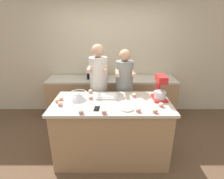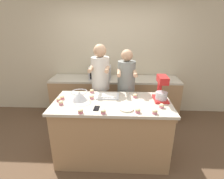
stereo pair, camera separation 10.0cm
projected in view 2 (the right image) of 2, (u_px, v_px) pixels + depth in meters
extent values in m
plane|color=brown|center=(112.00, 154.00, 2.91)|extent=(16.00, 16.00, 0.00)
cube|color=beige|center=(115.00, 56.00, 4.01)|extent=(10.00, 0.06, 2.70)
cube|color=#A87F56|center=(112.00, 131.00, 2.75)|extent=(1.67, 0.79, 0.92)
cube|color=beige|center=(112.00, 103.00, 2.59)|extent=(1.74, 0.84, 0.04)
cube|color=#A87F56|center=(115.00, 98.00, 4.00)|extent=(2.80, 0.60, 0.88)
cube|color=beige|center=(115.00, 79.00, 3.84)|extent=(2.80, 0.60, 0.04)
cylinder|color=brown|center=(101.00, 111.00, 3.36)|extent=(0.25, 0.25, 0.93)
cylinder|color=silver|center=(100.00, 73.00, 3.09)|extent=(0.32, 0.32, 0.57)
sphere|color=tan|center=(100.00, 51.00, 2.95)|extent=(0.22, 0.22, 0.22)
cylinder|color=tan|center=(91.00, 69.00, 2.90)|extent=(0.06, 0.34, 0.06)
cylinder|color=tan|center=(107.00, 69.00, 2.88)|extent=(0.06, 0.34, 0.06)
cylinder|color=#232328|center=(125.00, 113.00, 3.35)|extent=(0.24, 0.24, 0.88)
cylinder|color=gray|center=(126.00, 77.00, 3.09)|extent=(0.31, 0.31, 0.56)
sphere|color=tan|center=(127.00, 55.00, 2.96)|extent=(0.20, 0.20, 0.20)
cylinder|color=tan|center=(119.00, 73.00, 2.90)|extent=(0.06, 0.34, 0.06)
cylinder|color=tan|center=(135.00, 73.00, 2.89)|extent=(0.06, 0.34, 0.06)
cube|color=red|center=(160.00, 99.00, 2.64)|extent=(0.20, 0.30, 0.03)
cylinder|color=red|center=(160.00, 88.00, 2.70)|extent=(0.07, 0.07, 0.25)
cube|color=red|center=(163.00, 80.00, 2.52)|extent=(0.13, 0.26, 0.10)
cylinder|color=#BCBCC1|center=(161.00, 96.00, 2.58)|extent=(0.17, 0.17, 0.11)
cone|color=#BCBCC1|center=(79.00, 96.00, 2.61)|extent=(0.24, 0.24, 0.14)
torus|color=#BCBCC1|center=(79.00, 92.00, 2.59)|extent=(0.25, 0.25, 0.01)
cube|color=silver|center=(108.00, 96.00, 2.75)|extent=(0.35, 0.24, 0.02)
cube|color=white|center=(108.00, 95.00, 2.74)|extent=(0.28, 0.19, 0.02)
cube|color=#B7B7BC|center=(100.00, 72.00, 3.80)|extent=(0.46, 0.34, 0.27)
cube|color=black|center=(97.00, 74.00, 3.64)|extent=(0.31, 0.01, 0.21)
cube|color=#2D2D2D|center=(107.00, 75.00, 3.63)|extent=(0.09, 0.01, 0.21)
cube|color=black|center=(97.00, 108.00, 2.37)|extent=(0.08, 0.15, 0.01)
cube|color=black|center=(97.00, 108.00, 2.37)|extent=(0.07, 0.13, 0.00)
cylinder|color=beige|center=(127.00, 109.00, 2.34)|extent=(0.19, 0.19, 0.02)
cylinder|color=#D17084|center=(62.00, 98.00, 2.67)|extent=(0.06, 0.06, 0.03)
ellipsoid|color=beige|center=(62.00, 97.00, 2.66)|extent=(0.07, 0.07, 0.04)
cylinder|color=#D17084|center=(103.00, 113.00, 2.24)|extent=(0.06, 0.06, 0.03)
ellipsoid|color=beige|center=(103.00, 111.00, 2.23)|extent=(0.07, 0.07, 0.04)
cylinder|color=#D17084|center=(92.00, 98.00, 2.68)|extent=(0.06, 0.06, 0.03)
ellipsoid|color=beige|center=(92.00, 96.00, 2.67)|extent=(0.07, 0.07, 0.04)
cylinder|color=#D17084|center=(138.00, 112.00, 2.26)|extent=(0.06, 0.06, 0.03)
ellipsoid|color=beige|center=(138.00, 110.00, 2.25)|extent=(0.07, 0.07, 0.04)
cylinder|color=#D17084|center=(157.00, 94.00, 2.84)|extent=(0.06, 0.06, 0.03)
ellipsoid|color=beige|center=(158.00, 92.00, 2.83)|extent=(0.07, 0.07, 0.04)
cylinder|color=#D17084|center=(61.00, 104.00, 2.48)|extent=(0.06, 0.06, 0.03)
ellipsoid|color=beige|center=(61.00, 102.00, 2.47)|extent=(0.07, 0.07, 0.04)
cylinder|color=#D17084|center=(92.00, 92.00, 2.92)|extent=(0.06, 0.06, 0.03)
ellipsoid|color=beige|center=(92.00, 90.00, 2.91)|extent=(0.07, 0.07, 0.04)
cylinder|color=#D17084|center=(81.00, 112.00, 2.25)|extent=(0.06, 0.06, 0.03)
ellipsoid|color=beige|center=(80.00, 110.00, 2.24)|extent=(0.07, 0.07, 0.04)
cylinder|color=#D17084|center=(135.00, 97.00, 2.73)|extent=(0.06, 0.06, 0.03)
ellipsoid|color=beige|center=(135.00, 95.00, 2.72)|extent=(0.07, 0.07, 0.04)
cylinder|color=#D17084|center=(162.00, 107.00, 2.39)|extent=(0.06, 0.06, 0.03)
ellipsoid|color=beige|center=(162.00, 105.00, 2.38)|extent=(0.07, 0.07, 0.04)
cylinder|color=#D17084|center=(155.00, 113.00, 2.23)|extent=(0.06, 0.06, 0.03)
ellipsoid|color=beige|center=(155.00, 111.00, 2.22)|extent=(0.07, 0.07, 0.04)
cylinder|color=#D17084|center=(59.00, 101.00, 2.59)|extent=(0.06, 0.06, 0.03)
ellipsoid|color=beige|center=(59.00, 99.00, 2.58)|extent=(0.07, 0.07, 0.04)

